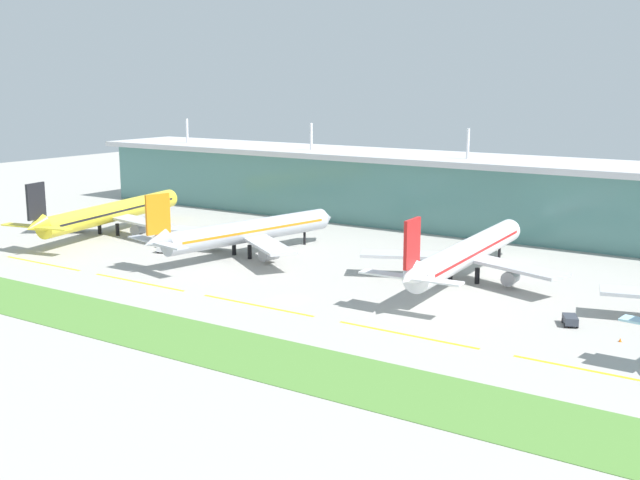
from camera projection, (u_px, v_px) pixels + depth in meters
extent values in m
plane|color=#A8A59E|center=(290.00, 299.00, 164.20)|extent=(600.00, 600.00, 0.00)
cube|color=slate|center=(473.00, 197.00, 240.04)|extent=(280.00, 28.00, 20.31)
cube|color=silver|center=(475.00, 160.00, 237.86)|extent=(288.00, 34.00, 1.80)
cylinder|color=silver|center=(187.00, 131.00, 293.15)|extent=(0.90, 0.90, 9.00)
cylinder|color=silver|center=(311.00, 137.00, 262.69)|extent=(0.90, 0.90, 9.00)
cylinder|color=silver|center=(468.00, 144.00, 232.23)|extent=(0.90, 0.90, 9.00)
cylinder|color=yellow|center=(114.00, 212.00, 234.98)|extent=(17.69, 60.37, 5.80)
cone|color=yellow|center=(173.00, 197.00, 264.21)|extent=(6.20, 5.02, 5.51)
cone|color=yellow|center=(35.00, 226.00, 204.60)|extent=(6.15, 7.48, 5.72)
cube|color=black|center=(36.00, 201.00, 204.24)|extent=(1.96, 6.41, 9.50)
cube|color=yellow|center=(20.00, 225.00, 207.14)|extent=(10.44, 5.12, 0.36)
cube|color=yellow|center=(53.00, 228.00, 203.06)|extent=(10.44, 5.12, 0.36)
cube|color=#B7BABF|center=(72.00, 216.00, 235.67)|extent=(23.77, 18.91, 0.70)
cylinder|color=gray|center=(79.00, 224.00, 237.09)|extent=(4.03, 5.05, 3.20)
cube|color=#B7BABF|center=(139.00, 221.00, 226.77)|extent=(24.84, 11.07, 0.70)
cylinder|color=gray|center=(139.00, 229.00, 229.08)|extent=(4.03, 5.05, 3.20)
cylinder|color=black|center=(157.00, 216.00, 256.47)|extent=(0.70, 0.70, 3.60)
cylinder|color=black|center=(100.00, 228.00, 234.37)|extent=(1.10, 1.10, 3.60)
cylinder|color=black|center=(117.00, 230.00, 232.00)|extent=(1.10, 1.10, 3.60)
cube|color=black|center=(114.00, 210.00, 234.90)|extent=(16.53, 54.46, 0.60)
cylinder|color=#ADB2BC|center=(250.00, 231.00, 204.89)|extent=(16.26, 51.73, 5.80)
cone|color=#ADB2BC|center=(326.00, 218.00, 224.00)|extent=(6.21, 5.04, 5.51)
cone|color=#ADB2BC|center=(155.00, 242.00, 184.86)|extent=(6.18, 7.50, 5.72)
cube|color=orange|center=(158.00, 214.00, 184.28)|extent=(2.00, 6.41, 9.50)
cube|color=#ADB2BC|center=(144.00, 239.00, 189.09)|extent=(10.44, 5.18, 0.36)
cube|color=#ADB2BC|center=(170.00, 246.00, 181.40)|extent=(10.44, 5.18, 0.36)
cube|color=#B7BABF|center=(209.00, 232.00, 210.50)|extent=(24.82, 10.93, 0.70)
cylinder|color=gray|center=(216.00, 242.00, 211.21)|extent=(4.05, 5.06, 3.20)
cube|color=#B7BABF|center=(268.00, 245.00, 193.72)|extent=(23.72, 19.01, 0.70)
cylinder|color=gray|center=(269.00, 254.00, 196.10)|extent=(4.05, 5.06, 3.20)
cylinder|color=black|center=(305.00, 238.00, 219.12)|extent=(0.70, 0.70, 3.60)
cylinder|color=black|center=(234.00, 248.00, 206.00)|extent=(1.10, 1.10, 3.60)
cylinder|color=black|center=(250.00, 252.00, 201.52)|extent=(1.10, 1.10, 3.60)
cube|color=orange|center=(250.00, 229.00, 204.81)|extent=(15.24, 46.69, 0.60)
cylinder|color=white|center=(469.00, 251.00, 179.88)|extent=(9.29, 61.04, 5.80)
cone|color=white|center=(511.00, 229.00, 207.28)|extent=(5.73, 4.31, 5.51)
cone|color=white|center=(409.00, 277.00, 151.39)|extent=(5.30, 6.90, 5.72)
cube|color=red|center=(412.00, 243.00, 150.97)|extent=(1.07, 6.43, 9.50)
cube|color=white|center=(384.00, 274.00, 154.58)|extent=(10.17, 3.77, 0.36)
cube|color=white|center=(437.00, 281.00, 149.13)|extent=(10.17, 3.77, 0.36)
cube|color=#B7BABF|center=(413.00, 255.00, 182.35)|extent=(24.60, 16.41, 0.70)
cylinder|color=gray|center=(420.00, 266.00, 183.52)|extent=(3.45, 4.68, 3.20)
cube|color=#B7BABF|center=(515.00, 267.00, 170.44)|extent=(24.91, 14.13, 0.70)
cylinder|color=gray|center=(511.00, 277.00, 172.81)|extent=(3.45, 4.68, 3.20)
cylinder|color=black|center=(499.00, 253.00, 200.09)|extent=(0.70, 0.70, 3.60)
cylinder|color=black|center=(450.00, 272.00, 179.85)|extent=(1.10, 1.10, 3.60)
cylinder|color=black|center=(477.00, 276.00, 176.68)|extent=(1.10, 1.10, 3.60)
cube|color=red|center=(469.00, 250.00, 179.80)|extent=(8.98, 54.97, 0.60)
cube|color=yellow|center=(42.00, 263.00, 196.71)|extent=(28.00, 0.70, 0.04)
cube|color=yellow|center=(139.00, 282.00, 178.22)|extent=(28.00, 0.70, 0.04)
cube|color=yellow|center=(257.00, 305.00, 159.72)|extent=(28.00, 0.70, 0.04)
cube|color=yellow|center=(406.00, 335.00, 141.23)|extent=(28.00, 0.70, 0.04)
cube|color=yellow|center=(601.00, 373.00, 122.74)|extent=(28.00, 0.70, 0.04)
cube|color=#518438|center=(187.00, 339.00, 138.81)|extent=(300.00, 18.00, 0.10)
cube|color=#333842|center=(570.00, 319.00, 146.44)|extent=(4.03, 5.00, 1.40)
cylinder|color=black|center=(563.00, 320.00, 148.24)|extent=(0.70, 0.96, 0.90)
cylinder|color=black|center=(575.00, 321.00, 147.91)|extent=(0.70, 0.96, 0.90)
cylinder|color=black|center=(565.00, 325.00, 145.25)|extent=(0.70, 0.96, 0.90)
cylinder|color=black|center=(577.00, 326.00, 144.93)|extent=(0.70, 0.96, 0.90)
cube|color=silver|center=(163.00, 248.00, 209.16)|extent=(2.71, 3.95, 1.60)
cube|color=silver|center=(163.00, 244.00, 208.93)|extent=(2.61, 3.61, 0.16)
cylinder|color=black|center=(163.00, 250.00, 210.74)|extent=(0.58, 0.96, 0.90)
cylinder|color=black|center=(168.00, 250.00, 210.25)|extent=(0.58, 0.96, 0.90)
cylinder|color=black|center=(158.00, 252.00, 208.39)|extent=(0.58, 0.96, 0.90)
cylinder|color=black|center=(163.00, 252.00, 207.90)|extent=(0.58, 0.96, 0.90)
cone|color=orange|center=(620.00, 340.00, 137.31)|extent=(0.56, 0.56, 0.70)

